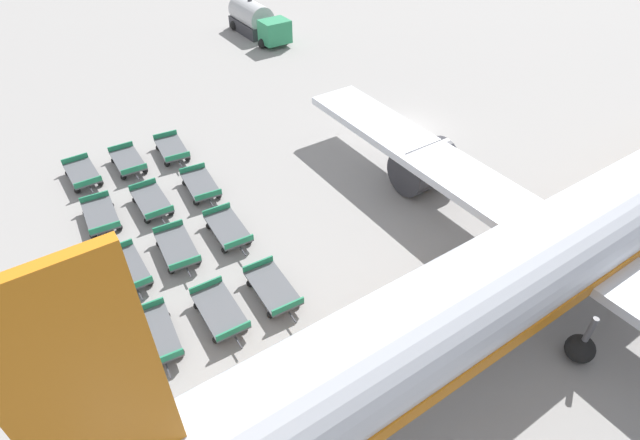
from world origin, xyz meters
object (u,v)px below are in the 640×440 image
object	(u,v)px
airplane	(593,228)
baggage_dolly_row_mid_a_col_d	(220,311)
baggage_dolly_row_near_col_d	(156,335)
baggage_dolly_row_mid_b_col_c	(228,229)
baggage_dolly_row_mid_a_col_a	(128,161)
baggage_dolly_row_mid_b_col_b	(201,185)
baggage_dolly_row_near_col_b	(101,216)
baggage_dolly_row_near_col_c	(127,269)
baggage_dolly_row_mid_a_col_c	(177,248)
baggage_dolly_row_mid_a_col_b	(152,202)
fuel_tanker_primary	(256,21)
baggage_dolly_row_mid_b_col_a	(172,149)
baggage_dolly_row_near_col_a	(83,174)
baggage_dolly_row_mid_b_col_d	(273,288)

from	to	relation	value
airplane	baggage_dolly_row_mid_a_col_d	size ratio (longest dim) A/B	12.04
baggage_dolly_row_near_col_d	baggage_dolly_row_mid_b_col_c	distance (m)	7.07
baggage_dolly_row_mid_a_col_a	baggage_dolly_row_mid_b_col_b	world-z (taller)	same
baggage_dolly_row_near_col_b	baggage_dolly_row_mid_b_col_c	size ratio (longest dim) A/B	1.00
baggage_dolly_row_near_col_d	airplane	bearing A→B (deg)	63.30
baggage_dolly_row_mid_a_col_d	baggage_dolly_row_mid_b_col_c	distance (m)	5.50
baggage_dolly_row_near_col_c	baggage_dolly_row_mid_a_col_c	bearing A→B (deg)	88.38
baggage_dolly_row_mid_b_col_b	baggage_dolly_row_mid_b_col_c	bearing A→B (deg)	-9.05
baggage_dolly_row_near_col_c	baggage_dolly_row_mid_a_col_d	world-z (taller)	same
baggage_dolly_row_mid_a_col_a	baggage_dolly_row_mid_a_col_b	world-z (taller)	same
fuel_tanker_primary	baggage_dolly_row_mid_a_col_c	distance (m)	31.52
baggage_dolly_row_mid_b_col_b	baggage_dolly_row_mid_b_col_a	bearing A→B (deg)	175.39
fuel_tanker_primary	baggage_dolly_row_mid_a_col_a	xyz separation A→B (m)	(15.26, -18.90, -0.84)
fuel_tanker_primary	baggage_dolly_row_mid_a_col_c	bearing A→B (deg)	-39.23
fuel_tanker_primary	baggage_dolly_row_near_col_d	world-z (taller)	fuel_tanker_primary
airplane	fuel_tanker_primary	world-z (taller)	airplane
airplane	baggage_dolly_row_mid_a_col_d	distance (m)	16.66
fuel_tanker_primary	baggage_dolly_row_mid_a_col_d	bearing A→B (deg)	-34.63
baggage_dolly_row_near_col_a	airplane	bearing A→B (deg)	34.89
airplane	baggage_dolly_row_mid_a_col_a	xyz separation A→B (m)	(-22.11, -12.98, -2.74)
baggage_dolly_row_mid_a_col_d	baggage_dolly_row_mid_a_col_c	bearing A→B (deg)	176.55
fuel_tanker_primary	baggage_dolly_row_mid_b_col_a	xyz separation A→B (m)	(15.58, -16.13, -0.84)
baggage_dolly_row_mid_b_col_b	baggage_dolly_row_near_col_b	bearing A→B (deg)	-97.48
baggage_dolly_row_mid_a_col_a	baggage_dolly_row_mid_b_col_d	world-z (taller)	same
baggage_dolly_row_near_col_b	baggage_dolly_row_near_col_c	xyz separation A→B (m)	(4.80, -0.39, 0.00)
baggage_dolly_row_mid_b_col_a	baggage_dolly_row_near_col_c	bearing A→B (deg)	-35.85
baggage_dolly_row_mid_a_col_a	baggage_dolly_row_mid_b_col_c	world-z (taller)	same
fuel_tanker_primary	baggage_dolly_row_mid_b_col_c	world-z (taller)	fuel_tanker_primary
baggage_dolly_row_mid_a_col_c	baggage_dolly_row_near_col_c	bearing A→B (deg)	-91.62
baggage_dolly_row_mid_a_col_a	baggage_dolly_row_mid_b_col_b	size ratio (longest dim) A/B	0.99
baggage_dolly_row_mid_a_col_c	baggage_dolly_row_mid_b_col_a	size ratio (longest dim) A/B	1.00
fuel_tanker_primary	baggage_dolly_row_near_col_b	world-z (taller)	fuel_tanker_primary
baggage_dolly_row_mid_b_col_b	baggage_dolly_row_near_col_d	bearing A→B (deg)	-37.11
baggage_dolly_row_near_col_c	baggage_dolly_row_mid_a_col_b	world-z (taller)	same
baggage_dolly_row_near_col_c	baggage_dolly_row_mid_a_col_c	distance (m)	2.53
baggage_dolly_row_mid_a_col_b	baggage_dolly_row_mid_b_col_a	distance (m)	5.54
baggage_dolly_row_near_col_b	baggage_dolly_row_mid_b_col_d	size ratio (longest dim) A/B	1.00
fuel_tanker_primary	baggage_dolly_row_mid_b_col_c	size ratio (longest dim) A/B	2.19
baggage_dolly_row_near_col_c	baggage_dolly_row_mid_b_col_d	xyz separation A→B (m)	(5.24, 4.79, 0.00)
airplane	baggage_dolly_row_mid_b_col_c	size ratio (longest dim) A/B	12.02
airplane	baggage_dolly_row_mid_b_col_d	distance (m)	14.36
baggage_dolly_row_mid_a_col_c	baggage_dolly_row_mid_b_col_d	distance (m)	5.65
baggage_dolly_row_near_col_d	baggage_dolly_row_mid_b_col_a	xyz separation A→B (m)	(-13.23, 6.83, 0.00)
baggage_dolly_row_mid_a_col_c	baggage_dolly_row_mid_a_col_b	bearing A→B (deg)	173.14
fuel_tanker_primary	baggage_dolly_row_near_col_c	xyz separation A→B (m)	(24.34, -22.46, -0.84)
baggage_dolly_row_mid_a_col_c	baggage_dolly_row_mid_b_col_b	xyz separation A→B (m)	(-4.14, 3.42, 0.00)
baggage_dolly_row_near_col_b	baggage_dolly_row_near_col_c	bearing A→B (deg)	-4.61
baggage_dolly_row_near_col_a	baggage_dolly_row_near_col_d	size ratio (longest dim) A/B	0.99
baggage_dolly_row_mid_b_col_d	baggage_dolly_row_near_col_a	bearing A→B (deg)	-165.08
airplane	baggage_dolly_row_near_col_b	bearing A→B (deg)	-137.82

